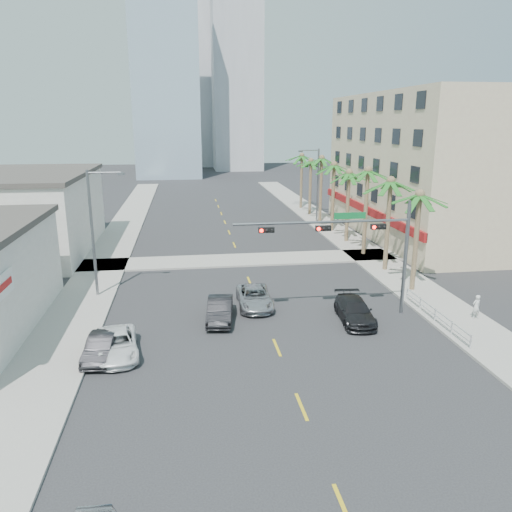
{
  "coord_description": "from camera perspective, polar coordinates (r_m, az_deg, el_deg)",
  "views": [
    {
      "loc": [
        -4.7,
        -20.94,
        12.12
      ],
      "look_at": [
        -0.23,
        10.63,
        3.5
      ],
      "focal_mm": 35.0,
      "sensor_mm": 36.0,
      "label": 1
    }
  ],
  "objects": [
    {
      "name": "ground",
      "position": [
        24.65,
        4.13,
        -14.37
      ],
      "size": [
        260.0,
        260.0,
        0.0
      ],
      "primitive_type": "plane",
      "color": "#262628",
      "rests_on": "ground"
    },
    {
      "name": "sidewalk_right",
      "position": [
        45.83,
        13.63,
        -0.55
      ],
      "size": [
        4.0,
        120.0,
        0.15
      ],
      "primitive_type": "cube",
      "color": "gray",
      "rests_on": "ground"
    },
    {
      "name": "sidewalk_left",
      "position": [
        43.3,
        -17.43,
        -1.74
      ],
      "size": [
        4.0,
        120.0,
        0.15
      ],
      "primitive_type": "cube",
      "color": "gray",
      "rests_on": "ground"
    },
    {
      "name": "sidewalk_cross",
      "position": [
        44.85,
        -1.74,
        -0.46
      ],
      "size": [
        80.0,
        4.0,
        0.15
      ],
      "primitive_type": "cube",
      "color": "gray",
      "rests_on": "ground"
    },
    {
      "name": "building_right",
      "position": [
        57.7,
        19.82,
        9.65
      ],
      "size": [
        15.25,
        28.0,
        15.0
      ],
      "color": "#C7AC8C",
      "rests_on": "ground"
    },
    {
      "name": "building_left_far",
      "position": [
        51.84,
        -24.59,
        4.29
      ],
      "size": [
        11.0,
        18.0,
        7.2
      ],
      "primitive_type": "cube",
      "color": "beige",
      "rests_on": "ground"
    },
    {
      "name": "tower_far_left",
      "position": [
        116.6,
        -10.31,
        20.75
      ],
      "size": [
        14.0,
        14.0,
        48.0
      ],
      "primitive_type": "cube",
      "color": "#99B2C6",
      "rests_on": "ground"
    },
    {
      "name": "tower_far_right",
      "position": [
        132.87,
        -2.24,
        22.85
      ],
      "size": [
        12.0,
        12.0,
        60.0
      ],
      "primitive_type": "cube",
      "color": "#ADADB2",
      "rests_on": "ground"
    },
    {
      "name": "tower_far_center",
      "position": [
        146.22,
        -7.78,
        18.48
      ],
      "size": [
        16.0,
        16.0,
        42.0
      ],
      "primitive_type": "cube",
      "color": "#ADADB2",
      "rests_on": "ground"
    },
    {
      "name": "traffic_signal_mast",
      "position": [
        31.54,
        11.59,
        1.88
      ],
      "size": [
        11.12,
        0.54,
        7.2
      ],
      "color": "slate",
      "rests_on": "ground"
    },
    {
      "name": "palm_tree_0",
      "position": [
        37.1,
        18.22,
        6.57
      ],
      "size": [
        4.8,
        4.8,
        7.8
      ],
      "color": "brown",
      "rests_on": "ground"
    },
    {
      "name": "palm_tree_1",
      "position": [
        41.75,
        15.14,
        8.16
      ],
      "size": [
        4.8,
        4.8,
        8.16
      ],
      "color": "brown",
      "rests_on": "ground"
    },
    {
      "name": "palm_tree_2",
      "position": [
        46.51,
        12.67,
        9.41
      ],
      "size": [
        4.8,
        4.8,
        8.52
      ],
      "color": "brown",
      "rests_on": "ground"
    },
    {
      "name": "palm_tree_3",
      "position": [
        51.45,
        10.6,
        9.26
      ],
      "size": [
        4.8,
        4.8,
        7.8
      ],
      "color": "brown",
      "rests_on": "ground"
    },
    {
      "name": "palm_tree_4",
      "position": [
        56.36,
        8.93,
        10.18
      ],
      "size": [
        4.8,
        4.8,
        8.16
      ],
      "color": "brown",
      "rests_on": "ground"
    },
    {
      "name": "palm_tree_5",
      "position": [
        61.31,
        7.52,
        10.94
      ],
      "size": [
        4.8,
        4.8,
        8.52
      ],
      "color": "brown",
      "rests_on": "ground"
    },
    {
      "name": "palm_tree_6",
      "position": [
        66.37,
        6.3,
        10.69
      ],
      "size": [
        4.8,
        4.8,
        7.8
      ],
      "color": "brown",
      "rests_on": "ground"
    },
    {
      "name": "palm_tree_7",
      "position": [
        71.39,
        5.26,
        11.3
      ],
      "size": [
        4.8,
        4.8,
        8.16
      ],
      "color": "brown",
      "rests_on": "ground"
    },
    {
      "name": "streetlight_left",
      "position": [
        36.2,
        -17.93,
        3.14
      ],
      "size": [
        2.55,
        0.25,
        9.0
      ],
      "color": "slate",
      "rests_on": "ground"
    },
    {
      "name": "streetlight_right",
      "position": [
        61.41,
        6.89,
        8.42
      ],
      "size": [
        2.55,
        0.25,
        9.0
      ],
      "color": "slate",
      "rests_on": "ground"
    },
    {
      "name": "guardrail",
      "position": [
        32.9,
        19.8,
        -6.18
      ],
      "size": [
        0.08,
        8.08,
        1.0
      ],
      "color": "silver",
      "rests_on": "ground"
    },
    {
      "name": "car_parked_mid",
      "position": [
        27.91,
        -17.25,
        -9.9
      ],
      "size": [
        1.67,
        3.96,
        1.27
      ],
      "primitive_type": "imported",
      "rotation": [
        0.0,
        0.0,
        -0.09
      ],
      "color": "black",
      "rests_on": "ground"
    },
    {
      "name": "car_parked_far",
      "position": [
        27.97,
        -15.6,
        -9.71
      ],
      "size": [
        2.72,
        4.83,
        1.27
      ],
      "primitive_type": "imported",
      "rotation": [
        0.0,
        0.0,
        0.14
      ],
      "color": "white",
      "rests_on": "ground"
    },
    {
      "name": "car_lane_left",
      "position": [
        31.47,
        -4.15,
        -6.16
      ],
      "size": [
        2.02,
        4.49,
        1.43
      ],
      "primitive_type": "imported",
      "rotation": [
        0.0,
        0.0,
        -0.12
      ],
      "color": "black",
      "rests_on": "ground"
    },
    {
      "name": "car_lane_center",
      "position": [
        33.72,
        -0.18,
        -4.73
      ],
      "size": [
        2.31,
        4.84,
        1.33
      ],
      "primitive_type": "imported",
      "rotation": [
        0.0,
        0.0,
        -0.02
      ],
      "color": "#ACACB1",
      "rests_on": "ground"
    },
    {
      "name": "car_lane_right",
      "position": [
        31.95,
        11.2,
        -6.14
      ],
      "size": [
        2.31,
        4.89,
        1.38
      ],
      "primitive_type": "imported",
      "rotation": [
        0.0,
        0.0,
        -0.08
      ],
      "color": "black",
      "rests_on": "ground"
    },
    {
      "name": "pedestrian",
      "position": [
        34.23,
        23.87,
        -5.32
      ],
      "size": [
        0.63,
        0.48,
        1.55
      ],
      "primitive_type": "imported",
      "rotation": [
        0.0,
        0.0,
        3.36
      ],
      "color": "silver",
      "rests_on": "sidewalk_right"
    }
  ]
}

